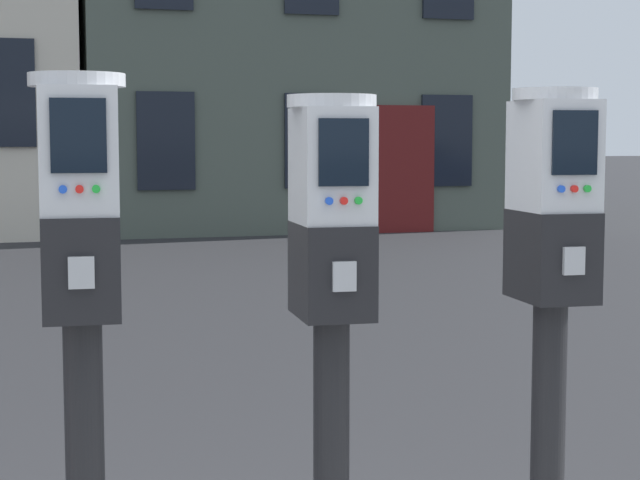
{
  "coord_description": "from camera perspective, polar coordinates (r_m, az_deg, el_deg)",
  "views": [
    {
      "loc": [
        -0.56,
        -2.67,
        1.56
      ],
      "look_at": [
        0.2,
        -0.1,
        1.31
      ],
      "focal_mm": 59.88,
      "sensor_mm": 36.0,
      "label": 1
    }
  ],
  "objects": [
    {
      "name": "parking_meter_near_kerb",
      "position": [
        2.5,
        -12.63,
        -2.55
      ],
      "size": [
        0.23,
        0.26,
        1.57
      ],
      "rotation": [
        0.0,
        0.0,
        -1.63
      ],
      "color": "black",
      "rests_on": "sidewalk_slab"
    },
    {
      "name": "parking_meter_twin_adjacent",
      "position": [
        2.61,
        0.62,
        -2.7
      ],
      "size": [
        0.23,
        0.26,
        1.53
      ],
      "rotation": [
        0.0,
        0.0,
        -1.63
      ],
      "color": "black",
      "rests_on": "sidewalk_slab"
    },
    {
      "name": "parking_meter_end_of_row",
      "position": [
        2.84,
        12.26,
        -1.84
      ],
      "size": [
        0.23,
        0.26,
        1.55
      ],
      "rotation": [
        0.0,
        0.0,
        -1.63
      ],
      "color": "black",
      "rests_on": "sidewalk_slab"
    }
  ]
}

